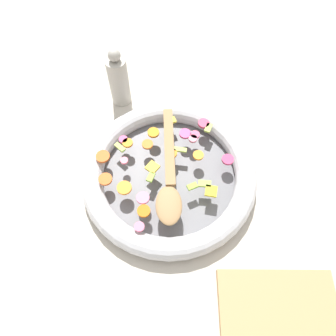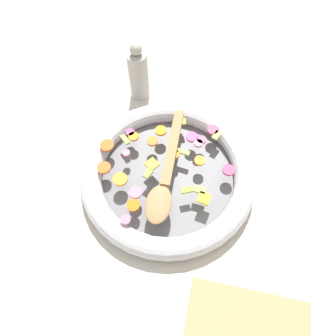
# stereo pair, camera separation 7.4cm
# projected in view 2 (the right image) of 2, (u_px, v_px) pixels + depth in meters

# --- Properties ---
(ground_plane) EXTENTS (4.00, 4.00, 0.00)m
(ground_plane) POSITION_uv_depth(u_px,v_px,m) (168.00, 178.00, 0.79)
(ground_plane) COLOR beige
(skillet) EXTENTS (0.41, 0.41, 0.05)m
(skillet) POSITION_uv_depth(u_px,v_px,m) (168.00, 174.00, 0.77)
(skillet) COLOR slate
(skillet) RESTS_ON ground_plane
(chopped_vegetables) EXTENTS (0.32, 0.30, 0.01)m
(chopped_vegetables) POSITION_uv_depth(u_px,v_px,m) (161.00, 159.00, 0.75)
(chopped_vegetables) COLOR orange
(chopped_vegetables) RESTS_ON skillet
(wooden_spoon) EXTENTS (0.06, 0.30, 0.01)m
(wooden_spoon) POSITION_uv_depth(u_px,v_px,m) (166.00, 175.00, 0.72)
(wooden_spoon) COLOR #A87F51
(wooden_spoon) RESTS_ON chopped_vegetables
(pepper_mill) EXTENTS (0.05, 0.05, 0.17)m
(pepper_mill) POSITION_uv_depth(u_px,v_px,m) (138.00, 74.00, 0.85)
(pepper_mill) COLOR #B2ADA3
(pepper_mill) RESTS_ON ground_plane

